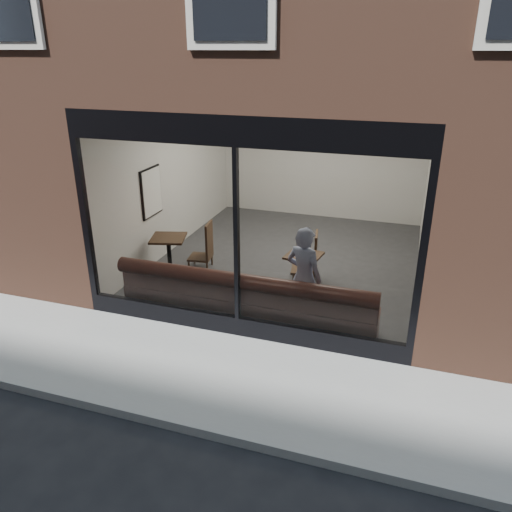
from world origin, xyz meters
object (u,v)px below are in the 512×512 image
(banquette, at_px, (247,309))
(person, at_px, (304,278))
(cafe_chair_right, at_px, (304,270))
(cafe_table_left, at_px, (168,238))
(cafe_chair_left, at_px, (200,257))
(cafe_table_right, at_px, (304,256))

(banquette, bearing_deg, person, 11.81)
(banquette, xyz_separation_m, cafe_chair_right, (0.52, 1.70, 0.01))
(cafe_table_left, height_order, cafe_chair_right, cafe_table_left)
(person, xyz_separation_m, cafe_table_left, (-2.79, 1.02, -0.06))
(cafe_chair_left, bearing_deg, banquette, 124.98)
(cafe_chair_left, bearing_deg, cafe_table_left, 37.77)
(person, distance_m, cafe_table_right, 1.02)
(person, xyz_separation_m, cafe_chair_left, (-2.36, 1.46, -0.56))
(person, height_order, cafe_chair_right, person)
(cafe_table_left, height_order, cafe_chair_left, cafe_table_left)
(cafe_table_left, xyz_separation_m, cafe_table_right, (2.56, -0.03, 0.00))
(banquette, relative_size, cafe_table_left, 6.57)
(banquette, bearing_deg, cafe_table_left, 148.36)
(cafe_chair_left, distance_m, cafe_chair_right, 2.04)
(cafe_chair_right, bearing_deg, cafe_table_left, 1.99)
(banquette, bearing_deg, cafe_chair_left, 132.90)
(banquette, xyz_separation_m, cafe_table_right, (0.61, 1.17, 0.52))
(banquette, bearing_deg, cafe_chair_right, 72.99)
(cafe_table_right, relative_size, cafe_chair_right, 1.20)
(person, xyz_separation_m, cafe_table_right, (-0.23, 0.99, -0.06))
(cafe_table_right, bearing_deg, cafe_chair_right, 100.28)
(person, distance_m, cafe_chair_right, 1.65)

